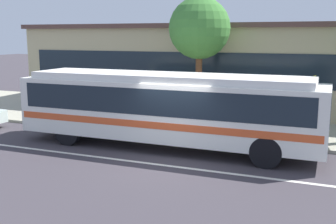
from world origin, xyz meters
TOP-DOWN VIEW (x-y plane):
  - ground_plane at (0.00, 0.00)m, footprint 120.00×120.00m
  - sidewalk_slab at (0.00, 6.56)m, footprint 60.00×8.00m
  - lane_stripe_center at (0.00, -0.80)m, footprint 56.00×0.16m
  - transit_bus at (-0.72, 1.21)m, footprint 11.08×2.45m
  - pedestrian_waiting_near_sign at (2.51, 3.12)m, footprint 0.48×0.48m
  - bus_stop_sign at (4.17, 3.21)m, footprint 0.12×0.44m
  - street_tree_near_stop at (-0.95, 5.71)m, footprint 2.78×2.78m
  - station_building at (-1.39, 11.75)m, footprint 21.68×9.34m

SIDE VIEW (x-z plane):
  - ground_plane at x=0.00m, z-range 0.00..0.00m
  - lane_stripe_center at x=0.00m, z-range 0.00..0.01m
  - sidewalk_slab at x=0.00m, z-range 0.00..0.12m
  - pedestrian_waiting_near_sign at x=2.51m, z-range 0.26..1.90m
  - transit_bus at x=-0.72m, z-range 0.22..2.93m
  - bus_stop_sign at x=4.17m, z-range 0.47..2.99m
  - station_building at x=-1.39m, z-range 0.01..4.67m
  - street_tree_near_stop at x=-0.95m, z-range 1.52..7.16m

